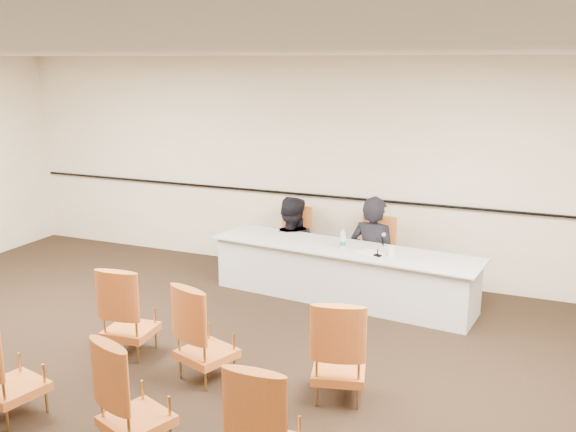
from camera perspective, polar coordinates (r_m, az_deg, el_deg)
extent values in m
plane|color=black|center=(5.94, -10.14, -16.20)|extent=(10.00, 10.00, 0.00)
plane|color=silver|center=(5.16, -11.58, 14.08)|extent=(10.00, 10.00, 0.00)
cube|color=beige|center=(8.89, 3.55, 4.35)|extent=(10.00, 0.04, 3.00)
cube|color=black|center=(8.92, 3.43, 1.77)|extent=(9.80, 0.04, 0.03)
imported|color=black|center=(8.46, 7.53, -4.09)|extent=(0.70, 0.51, 1.77)
imported|color=black|center=(8.98, 0.19, -3.53)|extent=(0.93, 0.80, 1.68)
cube|color=white|center=(7.79, 7.47, -3.26)|extent=(0.36, 0.33, 0.00)
cylinder|color=silver|center=(7.92, 4.97, -2.53)|extent=(0.08, 0.08, 0.10)
cylinder|color=white|center=(7.67, 9.15, -3.10)|extent=(0.09, 0.09, 0.13)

